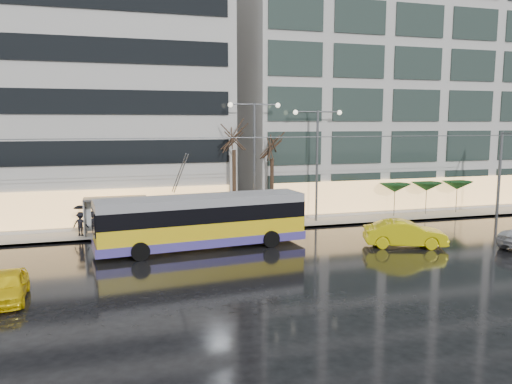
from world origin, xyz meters
name	(u,v)px	position (x,y,z in m)	size (l,w,h in m)	color
ground	(274,268)	(0.00, 0.00, 0.00)	(140.00, 140.00, 0.00)	black
sidewalk	(244,218)	(2.00, 14.00, 0.07)	(80.00, 10.00, 0.15)	gray
kerb	(261,230)	(2.00, 9.05, 0.07)	(80.00, 0.10, 0.15)	slate
building_left	(3,78)	(-16.00, 19.00, 11.15)	(34.00, 14.00, 22.00)	#B6B3AE
building_right	(400,71)	(19.00, 19.00, 12.65)	(32.00, 14.00, 25.00)	#B6B3AE
trolleybus	(202,223)	(-2.92, 5.24, 1.61)	(13.02, 5.38, 5.95)	yellow
catenary	(252,174)	(1.00, 7.94, 4.25)	(42.24, 5.12, 7.00)	#595B60
bus_shelter	(110,207)	(-8.38, 10.69, 1.96)	(4.20, 1.60, 2.51)	#595B60
street_lamp_near	(254,146)	(2.00, 10.80, 5.99)	(3.96, 0.36, 9.03)	#595B60
street_lamp_far	(317,149)	(7.00, 10.80, 5.71)	(3.96, 0.36, 8.53)	#595B60
tree_a	(234,132)	(0.50, 11.00, 7.09)	(3.20, 3.20, 8.40)	black
tree_b	(272,141)	(3.50, 11.20, 6.40)	(3.20, 3.20, 7.70)	black
parasol_a	(395,188)	(14.00, 11.00, 2.45)	(2.50, 2.50, 2.65)	#595B60
parasol_b	(427,187)	(17.00, 11.00, 2.45)	(2.50, 2.50, 2.65)	#595B60
parasol_c	(457,185)	(20.00, 11.00, 2.45)	(2.50, 2.50, 2.65)	#595B60
taxi_a	(8,286)	(-12.72, -1.44, 0.66)	(1.56, 3.88, 1.32)	yellow
taxi_b	(405,234)	(9.36, 2.21, 0.83)	(1.75, 5.02, 1.65)	#D6C60B
pedestrian_a	(172,211)	(-4.25, 9.76, 1.63)	(1.19, 1.20, 2.19)	black
pedestrian_b	(180,214)	(-3.42, 12.24, 1.00)	(1.04, 1.01, 1.69)	black
pedestrian_c	(80,219)	(-10.32, 10.43, 1.26)	(1.19, 1.05, 2.11)	black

